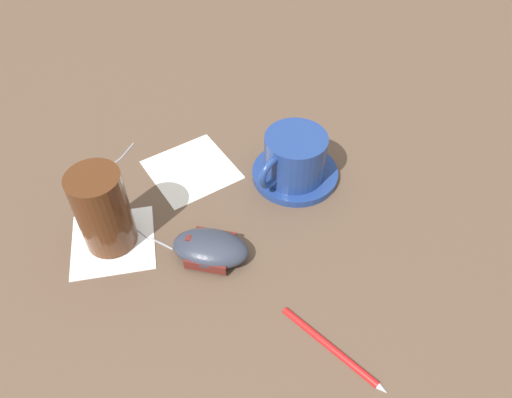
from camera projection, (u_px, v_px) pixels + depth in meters
The scene contains 9 objects.
ground_plane at pixel (206, 236), 0.69m from camera, with size 3.00×3.00×0.00m, color brown.
saucer at pixel (295, 173), 0.76m from camera, with size 0.13×0.13×0.01m, color navy.
coffee_cup at pixel (294, 157), 0.73m from camera, with size 0.11×0.10×0.07m.
computer_mouse at pixel (210, 248), 0.65m from camera, with size 0.08×0.11×0.03m.
mouse_cable at pixel (120, 197), 0.74m from camera, with size 0.21×0.14×0.00m.
napkin_under_glass at pixel (113, 241), 0.68m from camera, with size 0.11×0.11×0.00m, color white.
drinking_glass at pixel (103, 210), 0.64m from camera, with size 0.07×0.07×0.12m, color #4C2814.
napkin_spare at pixel (192, 169), 0.78m from camera, with size 0.12×0.12×0.00m, color silver.
pen at pixel (332, 347), 0.57m from camera, with size 0.10×0.12×0.01m.
Camera 1 is at (0.42, 0.08, 0.54)m, focal length 35.00 mm.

